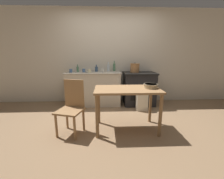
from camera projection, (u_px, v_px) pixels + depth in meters
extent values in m
plane|color=#896B4C|center=(113.00, 124.00, 2.94)|extent=(14.00, 14.00, 0.00)
cube|color=beige|center=(110.00, 57.00, 4.19)|extent=(8.00, 0.07, 2.55)
cube|color=beige|center=(94.00, 89.00, 4.05)|extent=(1.41, 0.58, 0.86)
cube|color=#A9A08F|center=(93.00, 73.00, 3.95)|extent=(1.44, 0.61, 0.03)
cube|color=black|center=(139.00, 89.00, 4.08)|extent=(0.80, 0.63, 0.83)
cube|color=black|center=(139.00, 73.00, 3.98)|extent=(0.84, 0.67, 0.04)
cube|color=black|center=(142.00, 94.00, 3.78)|extent=(0.56, 0.01, 0.35)
cube|color=#997047|center=(127.00, 89.00, 2.60)|extent=(1.12, 0.65, 0.03)
cylinder|color=olive|center=(97.00, 117.00, 2.39)|extent=(0.06, 0.06, 0.73)
cylinder|color=olive|center=(160.00, 116.00, 2.43)|extent=(0.06, 0.06, 0.73)
cylinder|color=olive|center=(99.00, 105.00, 2.93)|extent=(0.06, 0.06, 0.73)
cylinder|color=olive|center=(150.00, 105.00, 2.98)|extent=(0.06, 0.06, 0.73)
cube|color=#997047|center=(70.00, 111.00, 2.50)|extent=(0.50, 0.50, 0.03)
cube|color=#997047|center=(74.00, 93.00, 2.62)|extent=(0.35, 0.13, 0.49)
cylinder|color=#997047|center=(56.00, 126.00, 2.43)|extent=(0.04, 0.04, 0.40)
cylinder|color=#997047|center=(75.00, 129.00, 2.36)|extent=(0.04, 0.04, 0.40)
cylinder|color=#997047|center=(67.00, 118.00, 2.75)|extent=(0.04, 0.04, 0.40)
cylinder|color=#997047|center=(84.00, 120.00, 2.67)|extent=(0.04, 0.04, 0.40)
cube|color=beige|center=(142.00, 102.00, 3.66)|extent=(0.27, 0.19, 0.42)
cylinder|color=#B77A47|center=(135.00, 68.00, 3.99)|extent=(0.24, 0.24, 0.21)
cylinder|color=#B77A47|center=(135.00, 64.00, 3.96)|extent=(0.25, 0.25, 0.02)
sphere|color=black|center=(135.00, 63.00, 3.96)|extent=(0.02, 0.02, 0.02)
cylinder|color=tan|center=(151.00, 86.00, 2.61)|extent=(0.23, 0.23, 0.07)
cylinder|color=tan|center=(151.00, 84.00, 2.60)|extent=(0.25, 0.25, 0.01)
cylinder|color=#517F5B|center=(114.00, 67.00, 4.15)|extent=(0.06, 0.06, 0.20)
cylinder|color=#517F5B|center=(114.00, 62.00, 4.12)|extent=(0.02, 0.02, 0.08)
cylinder|color=#3D5675|center=(96.00, 69.00, 4.02)|extent=(0.08, 0.08, 0.13)
cylinder|color=#3D5675|center=(96.00, 66.00, 4.00)|extent=(0.03, 0.03, 0.05)
cylinder|color=#517F5B|center=(78.00, 69.00, 3.94)|extent=(0.06, 0.06, 0.14)
cylinder|color=#517F5B|center=(78.00, 66.00, 3.92)|extent=(0.02, 0.02, 0.05)
cylinder|color=silver|center=(108.00, 68.00, 4.10)|extent=(0.08, 0.08, 0.18)
cylinder|color=silver|center=(108.00, 63.00, 4.07)|extent=(0.03, 0.03, 0.07)
cylinder|color=#4C6B99|center=(71.00, 71.00, 3.82)|extent=(0.07, 0.07, 0.09)
cylinder|color=silver|center=(102.00, 70.00, 3.86)|extent=(0.07, 0.07, 0.09)
cylinder|color=beige|center=(89.00, 71.00, 3.76)|extent=(0.09, 0.09, 0.09)
cylinder|color=#4C6B99|center=(84.00, 70.00, 3.88)|extent=(0.08, 0.08, 0.09)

